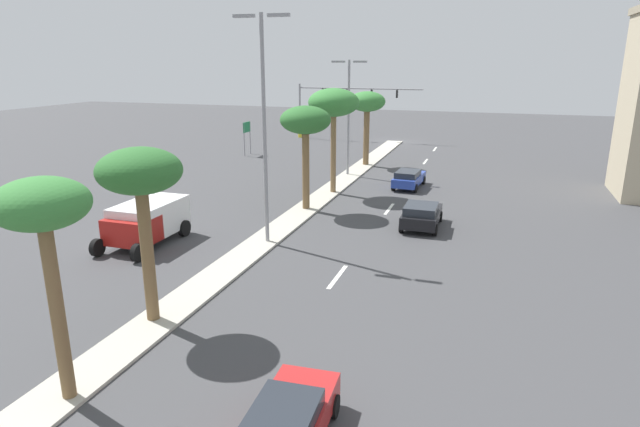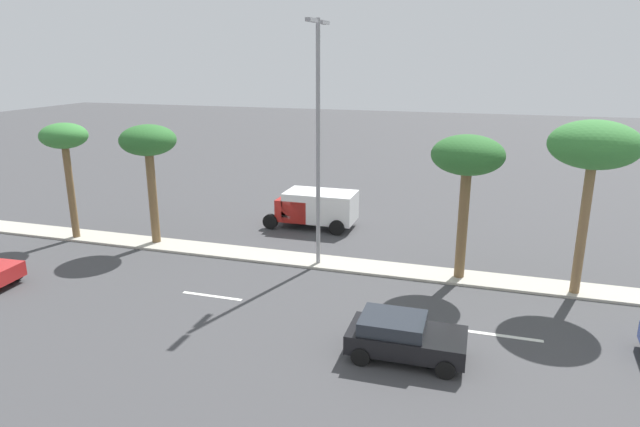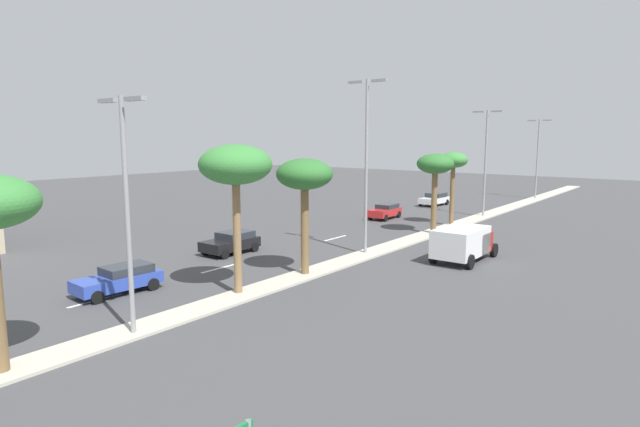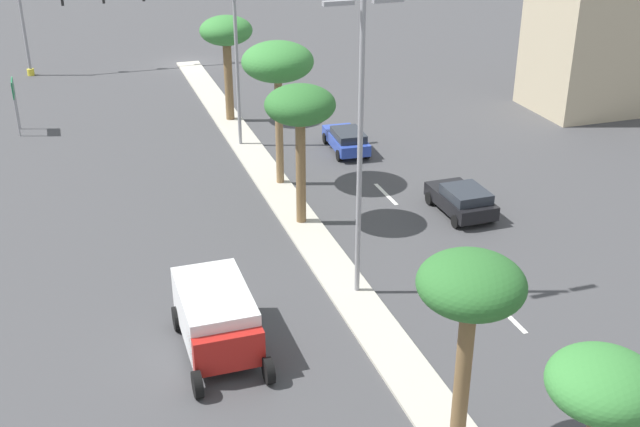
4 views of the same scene
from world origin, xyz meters
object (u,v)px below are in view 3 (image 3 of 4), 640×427
at_px(street_lamp_rear, 486,155).
at_px(street_lamp_mid, 538,152).
at_px(palm_tree_mid, 305,177).
at_px(box_truck, 463,242).
at_px(street_lamp_front, 126,196).
at_px(street_lamp_left, 366,154).
at_px(sedan_blue_front, 120,279).
at_px(palm_tree_center, 453,163).
at_px(palm_tree_near, 236,167).
at_px(palm_tree_front, 435,166).
at_px(sedan_red_outboard, 385,211).
at_px(sedan_black_leading, 231,242).
at_px(sedan_white_right, 435,199).

height_order(street_lamp_rear, street_lamp_mid, street_lamp_rear).
relative_size(palm_tree_mid, box_truck, 1.24).
distance_m(street_lamp_front, street_lamp_left, 18.10).
height_order(palm_tree_mid, sedan_blue_front, palm_tree_mid).
relative_size(palm_tree_center, street_lamp_left, 0.56).
bearing_deg(sedan_blue_front, palm_tree_mid, 57.63).
distance_m(palm_tree_near, box_truck, 15.96).
bearing_deg(box_truck, palm_tree_mid, -123.04).
xyz_separation_m(street_lamp_rear, street_lamp_mid, (-0.24, 18.92, -0.21)).
relative_size(palm_tree_center, palm_tree_front, 1.00).
bearing_deg(street_lamp_rear, sedan_blue_front, -98.27).
bearing_deg(sedan_red_outboard, palm_tree_near, -75.47).
bearing_deg(palm_tree_near, street_lamp_mid, 89.90).
bearing_deg(sedan_black_leading, palm_tree_center, 69.65).
distance_m(street_lamp_front, sedan_blue_front, 7.98).
relative_size(sedan_black_leading, sedan_red_outboard, 0.98).
relative_size(palm_tree_near, sedan_white_right, 1.73).
bearing_deg(street_lamp_mid, box_truck, -80.98).
relative_size(street_lamp_mid, sedan_red_outboard, 2.43).
height_order(street_lamp_mid, sedan_black_leading, street_lamp_mid).
bearing_deg(palm_tree_near, palm_tree_front, 88.45).
xyz_separation_m(palm_tree_near, sedan_blue_front, (-4.97, -3.49, -5.68)).
xyz_separation_m(sedan_black_leading, box_truck, (13.42, 7.46, 0.46)).
relative_size(street_lamp_left, street_lamp_rear, 1.11).
height_order(street_lamp_mid, box_truck, street_lamp_mid).
bearing_deg(sedan_black_leading, sedan_blue_front, -76.68).
relative_size(street_lamp_rear, sedan_white_right, 2.41).
relative_size(street_lamp_rear, sedan_black_leading, 2.59).
relative_size(palm_tree_front, sedan_white_right, 1.50).
relative_size(street_lamp_mid, sedan_blue_front, 2.28).
bearing_deg(palm_tree_front, box_truck, -52.98).
bearing_deg(palm_tree_front, palm_tree_center, 96.76).
distance_m(palm_tree_near, street_lamp_mid, 51.88).
bearing_deg(palm_tree_front, sedan_blue_front, -102.67).
bearing_deg(palm_tree_center, palm_tree_front, -83.24).
distance_m(sedan_blue_front, box_truck, 20.54).
bearing_deg(sedan_red_outboard, sedan_white_right, 92.51).
xyz_separation_m(street_lamp_left, street_lamp_rear, (0.22, 21.30, -0.60)).
height_order(palm_tree_near, box_truck, palm_tree_near).
height_order(palm_tree_center, sedan_white_right, palm_tree_center).
bearing_deg(sedan_blue_front, palm_tree_front, 77.33).
distance_m(street_lamp_mid, sedan_white_right, 16.60).
xyz_separation_m(street_lamp_mid, sedan_black_leading, (-7.38, -45.54, -5.14)).
distance_m(palm_tree_front, street_lamp_mid, 30.72).
distance_m(street_lamp_mid, sedan_red_outboard, 27.35).
height_order(palm_tree_near, sedan_red_outboard, palm_tree_near).
bearing_deg(street_lamp_mid, sedan_red_outboard, -104.66).
bearing_deg(box_truck, sedan_red_outboard, 136.71).
distance_m(palm_tree_mid, street_lamp_front, 11.29).
height_order(street_lamp_front, sedan_black_leading, street_lamp_front).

